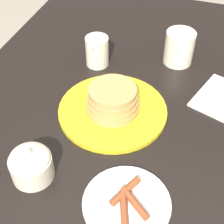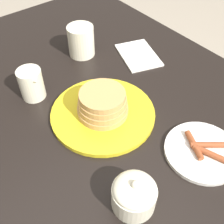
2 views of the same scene
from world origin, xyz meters
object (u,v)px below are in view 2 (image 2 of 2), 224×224
Objects in this scene: coffee_mug at (80,40)px; sugar_bowl at (134,194)px; napkin at (138,55)px; side_plate_bacon at (202,151)px; creamer_pitcher at (31,83)px; pancake_plate at (103,108)px.

sugar_bowl is (-0.50, 0.21, -0.01)m from coffee_mug.
coffee_mug is at bearing 46.96° from napkin.
creamer_pitcher is at bearing 27.08° from side_plate_bacon.
coffee_mug is at bearing -68.19° from creamer_pitcher.
pancake_plate is 0.21m from creamer_pitcher.
coffee_mug reaches higher than creamer_pitcher.
pancake_plate is 1.55× the size of side_plate_bacon.
coffee_mug is (0.27, -0.11, 0.02)m from pancake_plate.
creamer_pitcher is at bearing 30.57° from pancake_plate.
side_plate_bacon is 0.51m from coffee_mug.
coffee_mug is at bearing -23.15° from pancake_plate.
pancake_plate is at bearing 156.85° from coffee_mug.
creamer_pitcher is at bearing 111.81° from coffee_mug.
napkin is (-0.04, -0.36, -0.04)m from creamer_pitcher.
coffee_mug is (0.51, -0.01, 0.04)m from side_plate_bacon.
pancake_plate is 2.31× the size of coffee_mug.
sugar_bowl reaches higher than side_plate_bacon.
coffee_mug reaches higher than side_plate_bacon.
side_plate_bacon reaches higher than napkin.
pancake_plate is at bearing 24.33° from side_plate_bacon.
creamer_pitcher reaches higher than sugar_bowl.
pancake_plate is at bearing -149.43° from creamer_pitcher.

